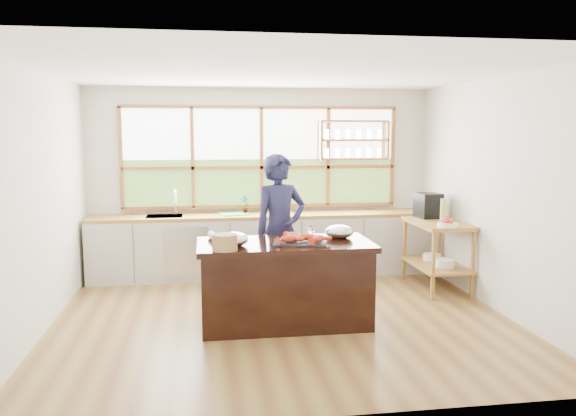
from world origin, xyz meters
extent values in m
plane|color=olive|center=(0.00, 0.00, 0.00)|extent=(5.00, 5.00, 0.00)
cube|color=silver|center=(0.00, 2.25, 1.35)|extent=(5.00, 0.02, 2.70)
cube|color=silver|center=(0.00, -2.25, 1.35)|extent=(5.00, 0.02, 2.70)
cube|color=silver|center=(-2.50, 0.00, 1.35)|extent=(0.02, 4.50, 2.70)
cube|color=silver|center=(2.50, 0.00, 1.35)|extent=(0.02, 4.50, 2.70)
cube|color=white|center=(0.00, 0.00, 2.70)|extent=(5.00, 4.50, 0.02)
cube|color=#A4613A|center=(0.00, 2.22, 1.70)|extent=(4.05, 0.06, 1.50)
cube|color=white|center=(0.00, 2.24, 2.05)|extent=(3.98, 0.01, 0.75)
cube|color=#385720|center=(0.00, 2.24, 1.32)|extent=(3.98, 0.01, 0.70)
cube|color=#A4613A|center=(1.35, 2.11, 2.23)|extent=(1.00, 0.28, 0.03)
cube|color=#A4613A|center=(1.35, 2.11, 1.95)|extent=(1.00, 0.28, 0.03)
cube|color=#A4613A|center=(1.35, 2.11, 1.67)|extent=(1.00, 0.28, 0.03)
cube|color=#A4613A|center=(0.85, 2.11, 1.95)|extent=(0.03, 0.28, 0.55)
cube|color=#A4613A|center=(1.85, 2.11, 1.95)|extent=(0.03, 0.28, 0.55)
cube|color=beige|center=(0.00, 1.94, 0.42)|extent=(4.90, 0.62, 0.85)
cube|color=#BABEC2|center=(-1.10, 1.62, 0.43)|extent=(0.60, 0.01, 0.72)
cube|color=#A6782A|center=(0.00, 1.94, 0.88)|extent=(4.90, 0.62, 0.05)
cube|color=#BABEC2|center=(-1.40, 1.94, 0.82)|extent=(0.50, 0.42, 0.16)
cube|color=#A6782A|center=(2.45, 0.40, 0.45)|extent=(0.04, 0.04, 0.90)
cube|color=#A6782A|center=(2.45, 1.40, 0.45)|extent=(0.04, 0.04, 0.90)
cube|color=#A6782A|center=(1.93, 0.40, 0.45)|extent=(0.04, 0.04, 0.90)
cube|color=#A6782A|center=(1.93, 1.40, 0.45)|extent=(0.04, 0.04, 0.90)
cube|color=#A6782A|center=(2.19, 0.90, 0.32)|extent=(0.62, 1.10, 0.03)
cube|color=#A6782A|center=(2.19, 0.90, 0.88)|extent=(0.62, 1.10, 0.05)
cylinder|color=white|center=(2.19, 0.65, 0.39)|extent=(0.24, 0.24, 0.11)
cylinder|color=white|center=(2.19, 1.05, 0.38)|extent=(0.24, 0.24, 0.09)
cube|color=black|center=(0.00, -0.20, 0.42)|extent=(1.77, 0.82, 0.84)
cube|color=black|center=(0.00, -0.20, 0.87)|extent=(1.85, 0.90, 0.06)
imported|color=#1A1A3A|center=(0.05, 0.53, 0.90)|extent=(0.77, 0.63, 1.81)
imported|color=slate|center=(-0.27, 2.00, 1.03)|extent=(0.15, 0.10, 0.27)
cube|color=#4DCF40|center=(-0.42, 1.94, 0.91)|extent=(0.46, 0.39, 0.01)
cube|color=black|center=(2.19, 1.24, 1.07)|extent=(0.33, 0.35, 0.34)
cylinder|color=#9EC254|center=(2.24, 0.87, 1.05)|extent=(0.10, 0.10, 0.30)
cylinder|color=white|center=(2.14, 0.50, 0.93)|extent=(0.25, 0.25, 0.05)
sphere|color=red|center=(2.19, 0.50, 0.97)|extent=(0.07, 0.07, 0.07)
sphere|color=red|center=(2.16, 0.55, 0.97)|extent=(0.07, 0.07, 0.07)
sphere|color=red|center=(2.10, 0.53, 0.97)|extent=(0.07, 0.07, 0.07)
sphere|color=red|center=(2.10, 0.47, 0.97)|extent=(0.07, 0.07, 0.07)
sphere|color=red|center=(2.16, 0.45, 0.97)|extent=(0.07, 0.07, 0.07)
cube|color=black|center=(0.15, -0.29, 0.91)|extent=(0.61, 0.49, 0.02)
ellipsoid|color=red|center=(0.03, -0.34, 0.96)|extent=(0.23, 0.15, 0.08)
ellipsoid|color=red|center=(0.23, -0.27, 0.96)|extent=(0.23, 0.14, 0.08)
ellipsoid|color=red|center=(0.33, -0.39, 0.96)|extent=(0.21, 0.21, 0.08)
ellipsoid|color=red|center=(0.10, -0.17, 0.96)|extent=(0.18, 0.23, 0.08)
ellipsoid|color=#BABEC2|center=(-0.55, -0.31, 0.97)|extent=(0.31, 0.31, 0.15)
ellipsoid|color=#BABEC2|center=(0.63, -0.04, 0.97)|extent=(0.32, 0.32, 0.15)
cylinder|color=white|center=(0.23, -0.45, 0.90)|extent=(0.06, 0.06, 0.01)
cylinder|color=white|center=(0.23, -0.45, 0.97)|extent=(0.01, 0.01, 0.13)
ellipsoid|color=white|center=(0.23, -0.45, 1.07)|extent=(0.08, 0.08, 0.10)
cylinder|color=#A5784D|center=(-0.65, -0.52, 0.98)|extent=(0.25, 0.25, 0.16)
cylinder|color=silver|center=(-0.75, 0.01, 0.94)|extent=(0.13, 0.31, 0.08)
camera|label=1|loc=(-0.83, -6.00, 2.05)|focal=35.00mm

